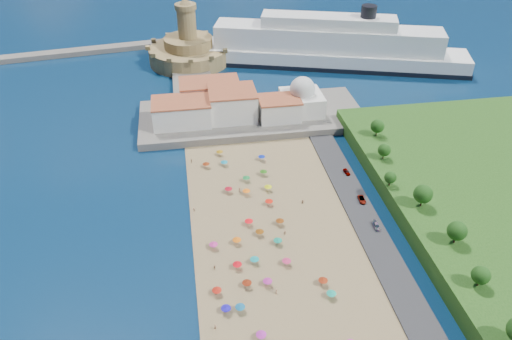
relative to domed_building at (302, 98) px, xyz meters
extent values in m
plane|color=#071938|center=(-30.00, -71.00, -8.97)|extent=(700.00, 700.00, 0.00)
cube|color=#59544C|center=(-20.00, 2.00, -7.47)|extent=(90.00, 36.00, 3.00)
cube|color=#59544C|center=(-42.00, 37.00, -7.77)|extent=(18.00, 70.00, 2.40)
cube|color=silver|center=(-48.00, -2.00, -1.47)|extent=(22.00, 14.00, 9.00)
cube|color=silver|center=(-28.00, 0.00, -0.47)|extent=(18.00, 16.00, 11.00)
cube|color=silver|center=(-10.00, -4.00, -1.97)|extent=(16.00, 12.00, 8.00)
cube|color=silver|center=(-36.00, 12.00, -0.97)|extent=(24.00, 14.00, 10.00)
cube|color=silver|center=(0.00, 0.00, -1.97)|extent=(16.00, 16.00, 8.00)
sphere|color=silver|center=(0.00, 0.00, 4.03)|extent=(10.00, 10.00, 10.00)
cylinder|color=silver|center=(0.00, 0.00, 7.83)|extent=(1.20, 1.20, 1.60)
cylinder|color=#9B854D|center=(-42.00, 67.00, -4.97)|extent=(40.00, 40.00, 8.00)
cylinder|color=#9B854D|center=(-42.00, 67.00, 1.53)|extent=(24.00, 24.00, 5.00)
cylinder|color=#9B854D|center=(-42.00, 67.00, 11.03)|extent=(9.00, 9.00, 14.00)
cylinder|color=#9B854D|center=(-42.00, 67.00, 19.23)|extent=(10.40, 10.40, 2.40)
cone|color=#9B854D|center=(-42.00, 67.00, 21.93)|extent=(6.00, 6.00, 3.00)
cube|color=black|center=(25.20, 53.18, -7.86)|extent=(138.42, 59.84, 2.23)
cube|color=white|center=(25.20, 53.18, -4.85)|extent=(137.35, 59.16, 8.24)
cube|color=white|center=(25.20, 53.18, 4.77)|extent=(109.98, 47.68, 10.99)
cube|color=white|center=(25.20, 53.18, 13.01)|extent=(65.09, 30.88, 5.50)
cylinder|color=black|center=(42.73, 47.87, 18.51)|extent=(7.33, 7.33, 5.50)
cylinder|color=gray|center=(-34.77, -30.48, -7.72)|extent=(0.07, 0.07, 2.00)
cone|color=#107A95|center=(-34.77, -30.48, -6.82)|extent=(2.50, 2.50, 0.60)
cylinder|color=gray|center=(-36.60, -80.48, -7.72)|extent=(0.07, 0.07, 2.00)
cone|color=red|center=(-36.60, -80.48, -6.82)|extent=(2.50, 2.50, 0.60)
cylinder|color=gray|center=(-31.74, -79.30, -7.72)|extent=(0.07, 0.07, 2.00)
cone|color=teal|center=(-31.74, -79.30, -6.82)|extent=(2.50, 2.50, 0.60)
cylinder|color=gray|center=(-22.18, -38.40, -7.72)|extent=(0.07, 0.07, 2.00)
cone|color=#266C13|center=(-22.18, -38.40, -6.82)|extent=(2.50, 2.50, 0.60)
cylinder|color=gray|center=(-42.20, -71.69, -7.72)|extent=(0.07, 0.07, 2.00)
cone|color=#BE2880|center=(-42.20, -71.69, -6.82)|extent=(2.50, 2.50, 0.60)
cylinder|color=gray|center=(-14.62, -94.24, -7.72)|extent=(0.07, 0.07, 2.00)
cone|color=#119E80|center=(-14.62, -94.24, -6.82)|extent=(2.50, 2.50, 0.60)
cylinder|color=gray|center=(-30.94, -63.35, -7.72)|extent=(0.07, 0.07, 2.00)
cone|color=#FF0B15|center=(-30.94, -63.35, -6.82)|extent=(2.50, 2.50, 0.60)
cylinder|color=gray|center=(-35.00, -87.36, -7.72)|extent=(0.07, 0.07, 2.00)
cone|color=maroon|center=(-35.00, -87.36, -6.82)|extent=(2.50, 2.50, 0.60)
cylinder|color=gray|center=(-37.76, -94.86, -7.72)|extent=(0.07, 0.07, 2.00)
cone|color=#0F5F90|center=(-37.76, -94.86, -6.82)|extent=(2.50, 2.50, 0.60)
cylinder|color=gray|center=(-15.50, -89.66, -7.72)|extent=(0.07, 0.07, 2.00)
cone|color=maroon|center=(-15.50, -89.66, -6.82)|extent=(2.50, 2.50, 0.60)
cylinder|color=gray|center=(-29.65, -87.62, -7.72)|extent=(0.07, 0.07, 2.00)
cone|color=#AB2489|center=(-29.65, -87.62, -6.82)|extent=(2.50, 2.50, 0.60)
cylinder|color=gray|center=(-23.29, -54.84, -7.72)|extent=(0.07, 0.07, 2.00)
cone|color=red|center=(-23.29, -54.84, -6.82)|extent=(2.50, 2.50, 0.60)
cylinder|color=gray|center=(-21.82, -64.65, -7.72)|extent=(0.07, 0.07, 2.00)
cone|color=#7B350B|center=(-21.82, -64.65, -6.82)|extent=(2.50, 2.50, 0.60)
cylinder|color=gray|center=(-34.04, -103.61, -7.72)|extent=(0.07, 0.07, 2.00)
cone|color=#B326A3|center=(-34.04, -103.61, -6.82)|extent=(2.50, 2.50, 0.60)
cylinder|color=gray|center=(-28.50, -41.08, -7.72)|extent=(0.07, 0.07, 2.00)
cone|color=#168034|center=(-28.50, -41.08, -6.82)|extent=(2.50, 2.50, 0.60)
cylinder|color=gray|center=(-41.21, -94.70, -7.72)|extent=(0.07, 0.07, 2.00)
cone|color=#1B0EBE|center=(-41.21, -94.70, -6.82)|extent=(2.50, 2.50, 0.60)
cylinder|color=gray|center=(-29.53, -48.32, -7.72)|extent=(0.07, 0.07, 2.00)
cone|color=orange|center=(-29.53, -48.32, -6.82)|extent=(2.50, 2.50, 0.60)
cylinder|color=gray|center=(-28.53, -68.43, -7.72)|extent=(0.07, 0.07, 2.00)
cone|color=#773D0A|center=(-28.53, -68.43, -6.82)|extent=(2.50, 2.50, 0.60)
cylinder|color=gray|center=(-23.30, -81.29, -7.72)|extent=(0.07, 0.07, 2.00)
cone|color=#C3295C|center=(-23.30, -81.29, -6.82)|extent=(2.50, 2.50, 0.60)
cylinder|color=gray|center=(-22.23, -47.28, -7.72)|extent=(0.07, 0.07, 2.00)
cone|color=#D4DB0B|center=(-22.23, -47.28, -6.82)|extent=(2.50, 2.50, 0.60)
cylinder|color=gray|center=(-41.12, -30.61, -7.72)|extent=(0.07, 0.07, 2.00)
cone|color=maroon|center=(-41.12, -30.61, -6.82)|extent=(2.50, 2.50, 0.60)
cylinder|color=gray|center=(-35.50, -70.87, -7.72)|extent=(0.07, 0.07, 2.00)
cone|color=orange|center=(-35.50, -70.87, -6.82)|extent=(2.50, 2.50, 0.60)
cylinder|color=gray|center=(-24.09, -72.93, -7.72)|extent=(0.07, 0.07, 2.00)
cone|color=#0E8366|center=(-24.09, -72.93, -6.82)|extent=(2.50, 2.50, 0.60)
cylinder|color=gray|center=(-35.70, -23.47, -7.72)|extent=(0.07, 0.07, 2.00)
cone|color=#9B6E0E|center=(-35.70, -23.47, -6.82)|extent=(2.50, 2.50, 0.60)
cylinder|color=gray|center=(-35.06, -46.34, -7.72)|extent=(0.07, 0.07, 2.00)
cone|color=#B00E1E|center=(-35.06, -46.34, -6.82)|extent=(2.50, 2.50, 0.60)
cylinder|color=gray|center=(-42.86, -88.65, -7.72)|extent=(0.07, 0.07, 2.00)
cone|color=#B61C0E|center=(-42.86, -88.65, -6.82)|extent=(2.50, 2.50, 0.60)
cylinder|color=gray|center=(-21.25, -29.06, -7.72)|extent=(0.07, 0.07, 2.00)
cone|color=#0C25A8|center=(-21.25, -29.06, -6.82)|extent=(2.50, 2.50, 0.60)
imported|color=tan|center=(-44.24, -99.34, -7.79)|extent=(0.80, 0.67, 1.87)
imported|color=tan|center=(-46.03, -26.87, -7.82)|extent=(0.78, 1.15, 1.81)
imported|color=tan|center=(-21.21, -69.36, -7.81)|extent=(0.79, 0.69, 1.82)
imported|color=tan|center=(-12.68, -55.86, -7.91)|extent=(1.53, 1.19, 1.62)
imported|color=tan|center=(-27.95, -90.71, -7.94)|extent=(0.66, 0.86, 1.57)
imported|color=tan|center=(-31.35, -46.27, -7.88)|extent=(0.92, 1.01, 1.69)
imported|color=tan|center=(-20.27, -31.37, -7.85)|extent=(0.82, 1.22, 1.75)
imported|color=tan|center=(-46.72, -54.48, -7.86)|extent=(1.28, 1.12, 1.72)
imported|color=tan|center=(-42.74, -79.92, -7.93)|extent=(0.72, 0.86, 1.58)
imported|color=gray|center=(6.00, -57.90, -7.68)|extent=(2.29, 4.43, 1.19)
imported|color=gray|center=(6.00, -42.34, -7.65)|extent=(1.87, 3.81, 1.25)
imported|color=gray|center=(6.00, -70.78, -7.65)|extent=(2.01, 4.38, 1.24)
cylinder|color=#382314|center=(19.84, -100.95, -1.71)|extent=(0.50, 0.50, 2.54)
sphere|color=#14380F|center=(19.84, -100.95, 0.58)|extent=(4.56, 4.56, 4.56)
cylinder|color=#382314|center=(21.54, -85.70, -1.50)|extent=(0.50, 0.50, 2.95)
sphere|color=#14380F|center=(21.54, -85.70, 1.15)|extent=(5.31, 5.31, 5.31)
cylinder|color=#382314|center=(19.47, -69.31, -1.42)|extent=(0.50, 0.50, 3.12)
sphere|color=#14380F|center=(19.47, -69.31, 1.39)|extent=(5.61, 5.61, 5.61)
cylinder|color=#382314|center=(14.21, -58.01, -1.92)|extent=(0.50, 0.50, 2.11)
sphere|color=#14380F|center=(14.21, -58.01, -0.02)|extent=(3.79, 3.79, 3.79)
cylinder|color=#382314|center=(17.94, -43.06, -1.76)|extent=(0.50, 0.50, 2.42)
sphere|color=#14380F|center=(17.94, -43.06, 0.42)|extent=(4.36, 4.36, 4.36)
cylinder|color=#382314|center=(21.14, -27.96, -1.60)|extent=(0.50, 0.50, 2.76)
sphere|color=#14380F|center=(21.14, -27.96, 0.89)|extent=(4.97, 4.97, 4.97)
camera|label=1|loc=(-46.85, -175.78, 88.67)|focal=35.00mm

